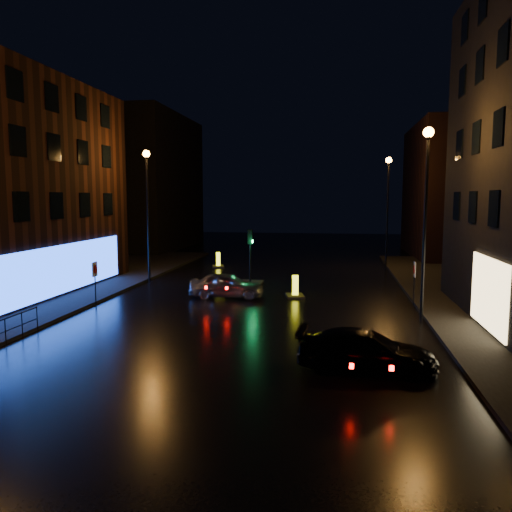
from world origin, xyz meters
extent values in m
plane|color=black|center=(0.00, 0.00, 0.00)|extent=(120.00, 120.00, 0.00)
cube|color=black|center=(-14.00, 8.00, 0.07)|extent=(12.00, 44.00, 0.15)
cube|color=black|center=(-16.00, 35.00, 7.00)|extent=(8.00, 16.00, 14.00)
cube|color=black|center=(15.00, 32.00, 6.00)|extent=(8.00, 14.00, 12.00)
cylinder|color=black|center=(-7.80, 14.00, 4.00)|extent=(0.14, 0.14, 8.00)
cylinder|color=black|center=(-7.80, 14.00, 8.00)|extent=(0.20, 0.20, 0.25)
sphere|color=orange|center=(-7.80, 14.00, 8.15)|extent=(0.44, 0.44, 0.44)
cylinder|color=black|center=(7.80, 6.00, 4.00)|extent=(0.14, 0.14, 8.00)
cylinder|color=black|center=(7.80, 6.00, 8.00)|extent=(0.20, 0.20, 0.25)
sphere|color=orange|center=(7.80, 6.00, 8.15)|extent=(0.44, 0.44, 0.44)
cylinder|color=black|center=(7.80, 22.00, 4.00)|extent=(0.14, 0.14, 8.00)
cylinder|color=black|center=(7.80, 22.00, 8.00)|extent=(0.20, 0.20, 0.25)
sphere|color=orange|center=(7.80, 22.00, 8.15)|extent=(0.44, 0.44, 0.44)
cube|color=black|center=(-1.20, 14.00, 0.06)|extent=(1.40, 2.40, 0.12)
cylinder|color=black|center=(-1.20, 14.00, 1.40)|extent=(0.12, 0.12, 2.80)
cube|color=black|center=(-1.20, 14.00, 3.00)|extent=(0.28, 0.22, 0.90)
cylinder|color=#0CFF59|center=(-1.06, 14.00, 2.72)|extent=(0.05, 0.18, 0.18)
cylinder|color=black|center=(-8.00, 2.00, 0.50)|extent=(0.04, 0.04, 1.00)
imported|color=#AEB1B6|center=(-1.79, 9.86, 0.68)|extent=(4.10, 1.88, 1.36)
imported|color=black|center=(5.02, -0.72, 0.63)|extent=(4.47, 2.04, 1.27)
cube|color=black|center=(1.88, 10.59, 0.06)|extent=(1.20, 1.54, 0.11)
cube|color=yellow|center=(1.88, 10.59, 0.63)|extent=(0.36, 0.27, 1.14)
cube|color=black|center=(1.88, 10.59, 0.63)|extent=(0.34, 0.10, 0.69)
cube|color=black|center=(-5.01, 21.43, 0.06)|extent=(1.21, 1.52, 0.11)
cube|color=#FFF319|center=(-5.01, 21.43, 0.61)|extent=(0.35, 0.28, 1.11)
cube|color=black|center=(-5.01, 21.43, 0.61)|extent=(0.33, 0.11, 0.67)
cylinder|color=black|center=(-7.90, 6.87, 1.07)|extent=(0.06, 0.06, 2.13)
cube|color=silver|center=(-7.90, 6.87, 1.84)|extent=(0.08, 0.53, 0.73)
cylinder|color=#B20C0C|center=(-7.87, 6.87, 1.84)|extent=(0.04, 0.43, 0.43)
cylinder|color=black|center=(7.90, 8.93, 1.10)|extent=(0.06, 0.06, 2.20)
cube|color=silver|center=(7.90, 8.93, 1.90)|extent=(0.07, 0.55, 0.75)
cylinder|color=#B20C0C|center=(7.87, 8.93, 1.90)|extent=(0.03, 0.44, 0.44)
camera|label=1|loc=(3.99, -16.30, 5.42)|focal=35.00mm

